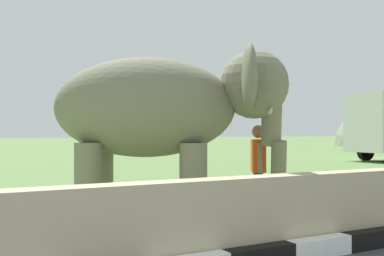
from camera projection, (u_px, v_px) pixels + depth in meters
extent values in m
cube|color=white|center=(319.00, 248.00, 5.71)|extent=(0.90, 0.20, 0.24)
cube|color=black|center=(370.00, 239.00, 6.13)|extent=(0.90, 0.20, 0.24)
cube|color=tan|center=(251.00, 218.00, 5.59)|extent=(28.00, 0.36, 1.00)
cylinder|color=#717058|center=(195.00, 180.00, 8.35)|extent=(0.44, 0.44, 1.36)
cylinder|color=#717058|center=(193.00, 185.00, 7.45)|extent=(0.44, 0.44, 1.36)
cylinder|color=#717058|center=(101.00, 179.00, 8.42)|extent=(0.44, 0.44, 1.36)
cylinder|color=#717058|center=(88.00, 185.00, 7.52)|extent=(0.44, 0.44, 1.36)
ellipsoid|color=#717058|center=(144.00, 107.00, 7.94)|extent=(3.48, 2.96, 1.70)
sphere|color=#717058|center=(254.00, 84.00, 7.87)|extent=(1.16, 1.16, 1.16)
ellipsoid|color=#D84C8C|center=(272.00, 76.00, 7.86)|extent=(0.64, 0.73, 0.44)
ellipsoid|color=#717058|center=(243.00, 86.00, 8.65)|extent=(0.67, 0.90, 1.00)
ellipsoid|color=#717058|center=(250.00, 76.00, 7.09)|extent=(0.67, 0.90, 1.00)
cylinder|color=#717058|center=(272.00, 117.00, 7.85)|extent=(0.56, 0.63, 1.00)
cylinder|color=#717058|center=(279.00, 164.00, 7.84)|extent=(0.42, 0.46, 0.83)
cone|color=beige|center=(266.00, 112.00, 8.13)|extent=(0.41, 0.56, 0.22)
cone|color=beige|center=(270.00, 110.00, 7.57)|extent=(0.41, 0.56, 0.22)
cylinder|color=navy|center=(258.00, 194.00, 8.43)|extent=(0.15, 0.15, 0.82)
cylinder|color=navy|center=(259.00, 195.00, 8.23)|extent=(0.15, 0.15, 0.82)
cube|color=#D85919|center=(258.00, 156.00, 8.34)|extent=(0.41, 0.47, 0.58)
cylinder|color=#9E7251|center=(257.00, 156.00, 8.60)|extent=(0.15, 0.18, 0.53)
cylinder|color=#9E7251|center=(260.00, 158.00, 8.08)|extent=(0.15, 0.17, 0.53)
sphere|color=#9E7251|center=(258.00, 132.00, 8.34)|extent=(0.23, 0.23, 0.23)
cylinder|color=black|center=(366.00, 151.00, 24.70)|extent=(1.01, 0.33, 1.00)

